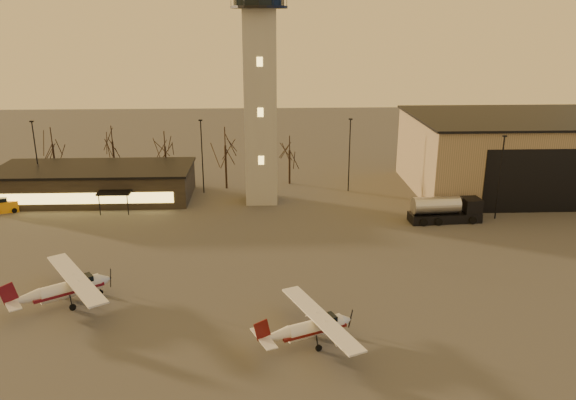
{
  "coord_description": "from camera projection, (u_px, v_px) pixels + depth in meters",
  "views": [
    {
      "loc": [
        0.5,
        -40.27,
        22.92
      ],
      "look_at": [
        2.73,
        13.0,
        5.6
      ],
      "focal_mm": 35.0,
      "sensor_mm": 36.0,
      "label": 1
    }
  ],
  "objects": [
    {
      "name": "cessna_front",
      "position": [
        316.0,
        330.0,
        41.41
      ],
      "size": [
        8.43,
        10.17,
        2.89
      ],
      "rotation": [
        0.0,
        0.0,
        0.4
      ],
      "color": "silver",
      "rests_on": "ground"
    },
    {
      "name": "control_tower",
      "position": [
        260.0,
        75.0,
        68.79
      ],
      "size": [
        6.8,
        6.8,
        32.6
      ],
      "color": "#A19D98",
      "rests_on": "ground"
    },
    {
      "name": "terminal",
      "position": [
        95.0,
        183.0,
        74.18
      ],
      "size": [
        25.4,
        12.2,
        4.3
      ],
      "color": "black",
      "rests_on": "ground"
    },
    {
      "name": "ground",
      "position": [
        261.0,
        316.0,
        45.33
      ],
      "size": [
        220.0,
        220.0,
        0.0
      ],
      "primitive_type": "plane",
      "color": "#474441",
      "rests_on": "ground"
    },
    {
      "name": "light_poles",
      "position": [
        265.0,
        159.0,
        73.14
      ],
      "size": [
        58.5,
        12.25,
        10.14
      ],
      "color": "black",
      "rests_on": "ground"
    },
    {
      "name": "service_cart",
      "position": [
        5.0,
        206.0,
        69.48
      ],
      "size": [
        3.35,
        2.61,
        1.91
      ],
      "rotation": [
        0.0,
        0.0,
        0.3
      ],
      "color": "orange",
      "rests_on": "ground"
    },
    {
      "name": "fuel_truck",
      "position": [
        445.0,
        212.0,
        65.99
      ],
      "size": [
        8.53,
        3.25,
        3.1
      ],
      "rotation": [
        0.0,
        0.0,
        0.07
      ],
      "color": "black",
      "rests_on": "ground"
    },
    {
      "name": "cessna_rear",
      "position": [
        72.0,
        291.0,
        47.13
      ],
      "size": [
        9.5,
        10.52,
        3.22
      ],
      "rotation": [
        0.0,
        0.0,
        0.6
      ],
      "color": "silver",
      "rests_on": "ground"
    },
    {
      "name": "tree_row",
      "position": [
        166.0,
        143.0,
        80.16
      ],
      "size": [
        37.2,
        9.2,
        8.8
      ],
      "color": "black",
      "rests_on": "ground"
    },
    {
      "name": "hangar",
      "position": [
        522.0,
        153.0,
        77.46
      ],
      "size": [
        30.6,
        20.6,
        10.3
      ],
      "color": "#9C8366",
      "rests_on": "ground"
    }
  ]
}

